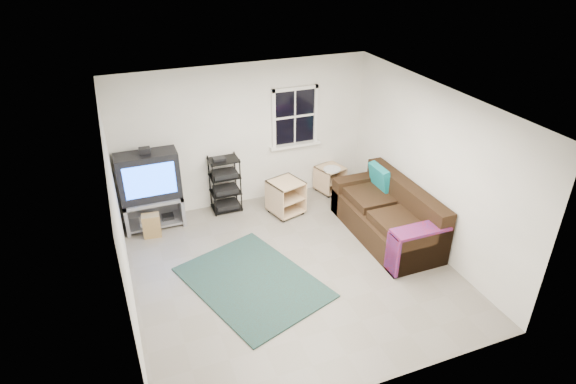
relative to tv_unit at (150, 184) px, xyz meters
name	(u,v)px	position (x,y,z in m)	size (l,w,h in m)	color
room	(295,120)	(2.70, 0.24, 0.67)	(4.60, 4.62, 4.60)	slate
tv_unit	(150,184)	(0.00, 0.00, 0.00)	(0.99, 0.50, 1.46)	gray
av_rack	(225,188)	(1.29, 0.06, -0.35)	(0.52, 0.38, 1.05)	black
side_table_left	(284,196)	(2.25, -0.41, -0.46)	(0.67, 0.67, 0.63)	tan
side_table_right	(329,177)	(3.35, 0.04, -0.50)	(0.58, 0.58, 0.54)	tan
sofa	(388,217)	(3.59, -1.73, -0.45)	(0.96, 2.17, 0.99)	black
shag_rug	(253,282)	(1.10, -2.12, -0.79)	(1.51, 2.08, 0.02)	black
paper_bag	(152,226)	(-0.09, -0.34, -0.60)	(0.29, 0.18, 0.41)	olive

